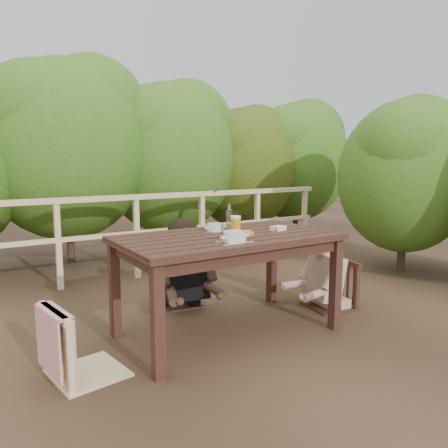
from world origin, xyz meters
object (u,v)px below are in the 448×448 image
chair_right (330,264)px  soup_far (215,228)px  beer_glass (236,226)px  butter_tub (278,229)px  chair_far (179,262)px  diner_right (333,248)px  soup_near (235,238)px  bottle (229,218)px  table (227,285)px  chair_left (85,307)px  woman (177,237)px  bread_roll (247,234)px

chair_right → soup_far: (-1.16, 0.22, 0.42)m
beer_glass → butter_tub: size_ratio=1.28×
chair_far → diner_right: 1.50m
chair_far → soup_near: soup_near is taller
chair_far → bottle: bottle is taller
chair_far → beer_glass: bearing=-75.8°
diner_right → soup_near: size_ratio=4.03×
table → chair_left: (-1.17, -0.10, 0.06)m
woman → soup_far: 0.68m
chair_left → diner_right: size_ratio=0.81×
diner_right → chair_left: bearing=102.0°
table → soup_near: bearing=-113.0°
table → chair_right: chair_right is taller
table → diner_right: bearing=-0.3°
chair_far → soup_far: 0.76m
table → diner_right: diner_right is taller
soup_far → soup_near: bearing=-105.6°
bread_roll → butter_tub: (0.41, 0.11, -0.01)m
chair_far → bread_roll: size_ratio=6.85×
chair_left → diner_right: 2.38m
chair_right → beer_glass: size_ratio=5.23×
diner_right → soup_far: (-1.19, 0.22, 0.27)m
chair_right → soup_near: (-1.30, -0.28, 0.42)m
bottle → chair_right: bearing=-9.9°
table → soup_far: bearing=85.8°
bread_roll → beer_glass: bearing=89.4°
beer_glass → bottle: bearing=72.3°
soup_near → diner_right: bearing=12.0°
table → beer_glass: (0.08, -0.00, 0.48)m
chair_right → soup_far: bearing=-90.8°
chair_far → soup_far: size_ratio=3.50×
table → chair_right: bearing=-0.4°
chair_right → bread_roll: bread_roll is taller
woman → beer_glass: size_ratio=8.18×
bread_roll → beer_glass: (0.00, 0.17, 0.05)m
woman → chair_right: bearing=151.7°
woman → diner_right: bearing=152.3°
bread_roll → table: bearing=113.5°
chair_right → woman: size_ratio=0.64×
soup_near → beer_glass: beer_glass is taller
soup_far → beer_glass: bearing=-74.2°
chair_left → butter_tub: (1.65, 0.04, 0.37)m
soup_far → bread_roll: bearing=-81.2°
bottle → chair_far: bearing=102.9°
bread_roll → chair_left: bearing=176.7°
chair_right → bread_roll: size_ratio=6.95×
soup_near → soup_far: bearing=74.4°
table → chair_far: chair_far is taller
diner_right → woman: bearing=64.3°
chair_left → butter_tub: chair_left is taller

